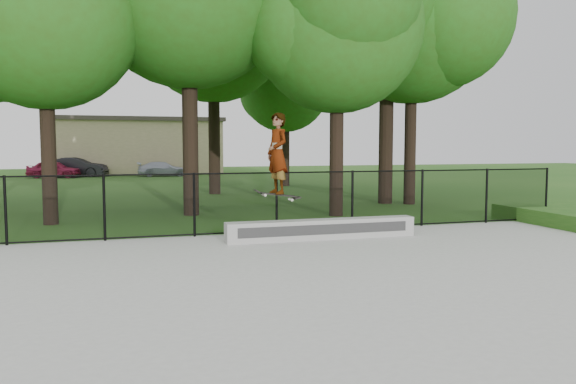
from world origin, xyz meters
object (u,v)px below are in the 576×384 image
grind_ledge (322,229)px  car_b (77,167)px  car_a (54,169)px  skater_airborne (277,155)px  car_c (163,169)px

grind_ledge → car_b: 30.90m
grind_ledge → car_b: size_ratio=1.21×
car_a → car_b: size_ratio=0.92×
skater_airborne → car_a: bearing=104.3°
car_c → car_a: bearing=87.7°
car_a → car_c: size_ratio=1.04×
skater_airborne → car_b: bearing=101.3°
grind_ledge → skater_airborne: skater_airborne is taller
car_a → car_b: car_b is taller
grind_ledge → skater_airborne: bearing=-169.5°
car_b → car_c: size_ratio=1.13×
grind_ledge → car_b: (-7.17, 30.05, 0.39)m
car_a → car_c: 7.20m
grind_ledge → car_c: car_c is taller
car_b → skater_airborne: 30.89m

